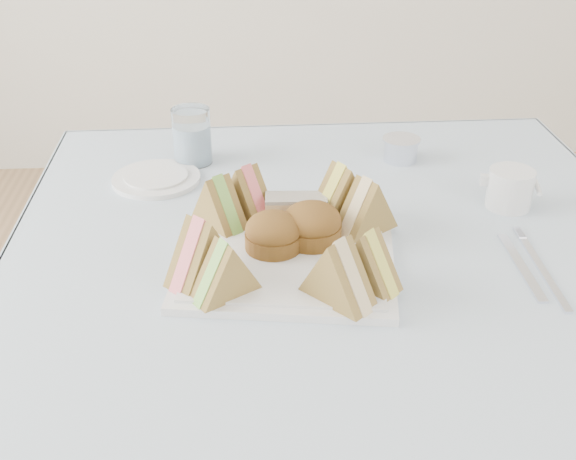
{
  "coord_description": "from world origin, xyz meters",
  "views": [
    {
      "loc": [
        -0.15,
        -0.95,
        1.31
      ],
      "look_at": [
        -0.08,
        -0.04,
        0.8
      ],
      "focal_mm": 45.0,
      "sensor_mm": 36.0,
      "label": 1
    }
  ],
  "objects": [
    {
      "name": "sandwich_fr_a",
      "position": [
        0.02,
        -0.13,
        0.8
      ],
      "size": [
        0.1,
        0.1,
        0.08
      ],
      "primitive_type": null,
      "rotation": [
        0.0,
        0.0,
        -0.79
      ],
      "color": "olive",
      "rests_on": "serving_plate"
    },
    {
      "name": "sandwich_bl_a",
      "position": [
        -0.18,
        0.05,
        0.8
      ],
      "size": [
        0.1,
        0.1,
        0.09
      ],
      "primitive_type": null,
      "rotation": [
        0.0,
        0.0,
        2.23
      ],
      "color": "olive",
      "rests_on": "serving_plate"
    },
    {
      "name": "sandwich_br_b",
      "position": [
        0.01,
        0.07,
        0.81
      ],
      "size": [
        0.12,
        0.1,
        0.09
      ],
      "primitive_type": null,
      "rotation": [
        0.0,
        0.0,
        -2.63
      ],
      "color": "olive",
      "rests_on": "serving_plate"
    },
    {
      "name": "fork",
      "position": [
        0.29,
        -0.1,
        0.75
      ],
      "size": [
        0.02,
        0.2,
        0.0
      ],
      "primitive_type": "cube",
      "rotation": [
        0.0,
        0.0,
        -0.04
      ],
      "color": "silver",
      "rests_on": "tablecloth"
    },
    {
      "name": "table",
      "position": [
        0.0,
        0.0,
        0.37
      ],
      "size": [
        0.9,
        0.9,
        0.74
      ],
      "primitive_type": "cube",
      "color": "brown",
      "rests_on": "floor"
    },
    {
      "name": "scone_left",
      "position": [
        -0.1,
        -0.03,
        0.79
      ],
      "size": [
        0.09,
        0.09,
        0.06
      ],
      "primitive_type": "cylinder",
      "rotation": [
        0.0,
        0.0,
        -0.07
      ],
      "color": "brown",
      "rests_on": "serving_plate"
    },
    {
      "name": "sandwich_br_a",
      "position": [
        0.04,
        0.02,
        0.8
      ],
      "size": [
        0.11,
        0.1,
        0.09
      ],
      "primitive_type": null,
      "rotation": [
        0.0,
        0.0,
        -2.53
      ],
      "color": "olive",
      "rests_on": "serving_plate"
    },
    {
      "name": "sandwich_fl_a",
      "position": [
        -0.2,
        -0.09,
        0.8
      ],
      "size": [
        0.11,
        0.11,
        0.09
      ],
      "primitive_type": null,
      "rotation": [
        0.0,
        0.0,
        0.8
      ],
      "color": "olive",
      "rests_on": "serving_plate"
    },
    {
      "name": "creamer_jug",
      "position": [
        0.3,
        0.11,
        0.78
      ],
      "size": [
        0.09,
        0.09,
        0.07
      ],
      "primitive_type": "cylinder",
      "rotation": [
        0.0,
        0.0,
        -0.22
      ],
      "color": "silver",
      "rests_on": "tablecloth"
    },
    {
      "name": "sandwich_bl_b",
      "position": [
        -0.14,
        0.09,
        0.8
      ],
      "size": [
        0.1,
        0.1,
        0.09
      ],
      "primitive_type": null,
      "rotation": [
        0.0,
        0.0,
        2.25
      ],
      "color": "olive",
      "rests_on": "serving_plate"
    },
    {
      "name": "pastry_slice",
      "position": [
        -0.06,
        0.06,
        0.78
      ],
      "size": [
        0.1,
        0.05,
        0.05
      ],
      "primitive_type": "cube",
      "rotation": [
        0.0,
        0.0,
        -0.06
      ],
      "color": "tan",
      "rests_on": "serving_plate"
    },
    {
      "name": "water_glass",
      "position": [
        -0.23,
        0.33,
        0.8
      ],
      "size": [
        0.08,
        0.08,
        0.11
      ],
      "primitive_type": "cylinder",
      "rotation": [
        0.0,
        0.0,
        -0.14
      ],
      "color": "white",
      "rests_on": "tablecloth"
    },
    {
      "name": "sandwich_fr_b",
      "position": [
        -0.02,
        -0.16,
        0.8
      ],
      "size": [
        0.11,
        0.11,
        0.09
      ],
      "primitive_type": null,
      "rotation": [
        0.0,
        0.0,
        -0.83
      ],
      "color": "olive",
      "rests_on": "serving_plate"
    },
    {
      "name": "sandwich_fl_b",
      "position": [
        -0.17,
        -0.14,
        0.8
      ],
      "size": [
        0.1,
        0.09,
        0.08
      ],
      "primitive_type": null,
      "rotation": [
        0.0,
        0.0,
        0.57
      ],
      "color": "olive",
      "rests_on": "serving_plate"
    },
    {
      "name": "knife",
      "position": [
        0.26,
        -0.08,
        0.75
      ],
      "size": [
        0.02,
        0.18,
        0.0
      ],
      "primitive_type": "cube",
      "rotation": [
        0.0,
        0.0,
        -0.02
      ],
      "color": "silver",
      "rests_on": "tablecloth"
    },
    {
      "name": "scone_right",
      "position": [
        -0.04,
        -0.01,
        0.79
      ],
      "size": [
        0.11,
        0.11,
        0.06
      ],
      "primitive_type": "cylinder",
      "rotation": [
        0.0,
        0.0,
        0.22
      ],
      "color": "brown",
      "rests_on": "serving_plate"
    },
    {
      "name": "side_plate",
      "position": [
        -0.3,
        0.25,
        0.75
      ],
      "size": [
        0.21,
        0.21,
        0.01
      ],
      "primitive_type": "cylinder",
      "rotation": [
        0.0,
        0.0,
        0.42
      ],
      "color": "silver",
      "rests_on": "tablecloth"
    },
    {
      "name": "tablecloth",
      "position": [
        0.0,
        0.0,
        0.74
      ],
      "size": [
        1.02,
        1.02,
        0.01
      ],
      "primitive_type": "cube",
      "color": "silver",
      "rests_on": "table"
    },
    {
      "name": "serving_plate",
      "position": [
        -0.08,
        -0.04,
        0.75
      ],
      "size": [
        0.35,
        0.35,
        0.01
      ],
      "primitive_type": "cube",
      "rotation": [
        0.0,
        0.0,
        -0.15
      ],
      "color": "silver",
      "rests_on": "tablecloth"
    },
    {
      "name": "tea_strainer",
      "position": [
        0.16,
        0.31,
        0.77
      ],
      "size": [
        0.08,
        0.08,
        0.04
      ],
      "primitive_type": "cylinder",
      "rotation": [
        0.0,
        0.0,
        -0.07
      ],
      "color": "silver",
      "rests_on": "tablecloth"
    }
  ]
}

